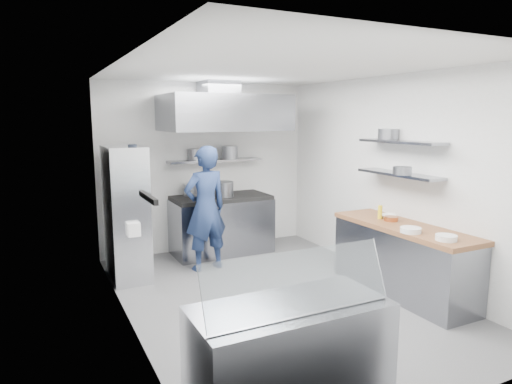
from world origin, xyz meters
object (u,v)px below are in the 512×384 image
wire_rack (126,213)px  display_case (290,358)px  gas_range (221,226)px  chef (205,208)px

wire_rack → display_case: bearing=-81.5°
wire_rack → display_case: (0.53, -3.56, -0.50)m
wire_rack → display_case: 3.63m
gas_range → display_case: bearing=-105.0°
gas_range → chef: 0.98m
chef → display_case: 3.50m
gas_range → chef: chef is taller
gas_range → wire_rack: size_ratio=0.86×
gas_range → display_case: 4.25m
chef → gas_range: bearing=-135.7°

